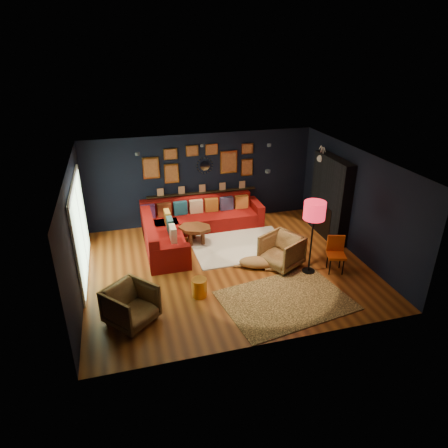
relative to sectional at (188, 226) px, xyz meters
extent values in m
plane|color=brown|center=(0.61, -1.81, -0.32)|extent=(6.50, 6.50, 0.00)
plane|color=black|center=(0.61, 0.94, 0.98)|extent=(6.50, 0.00, 6.50)
plane|color=black|center=(0.61, -4.56, 0.98)|extent=(6.50, 0.00, 6.50)
plane|color=black|center=(-2.64, -1.81, 0.98)|extent=(0.00, 5.50, 5.50)
plane|color=black|center=(3.86, -1.81, 0.98)|extent=(0.00, 5.50, 5.50)
plane|color=beige|center=(0.61, -1.81, 2.28)|extent=(6.50, 6.50, 0.00)
cube|color=maroon|center=(0.41, 0.44, -0.11)|extent=(3.20, 0.95, 0.42)
cube|color=maroon|center=(0.41, 0.80, 0.31)|extent=(3.20, 0.24, 0.46)
cube|color=maroon|center=(2.11, 0.44, 0.00)|extent=(0.22, 0.95, 0.64)
cube|color=maroon|center=(-0.71, -0.66, -0.11)|extent=(0.95, 2.20, 0.42)
cube|color=maroon|center=(-1.07, -0.66, 0.31)|extent=(0.24, 2.20, 0.46)
cube|color=maroon|center=(-0.71, -1.66, 0.00)|extent=(0.95, 0.22, 0.64)
cube|color=#5B275C|center=(-0.99, 0.59, 0.30)|extent=(0.38, 0.14, 0.38)
cube|color=maroon|center=(-0.54, 0.59, 0.30)|extent=(0.38, 0.14, 0.38)
cube|color=navy|center=(-0.09, 0.59, 0.30)|extent=(0.38, 0.14, 0.38)
cube|color=tan|center=(0.36, 0.59, 0.30)|extent=(0.38, 0.14, 0.38)
cube|color=#904E1A|center=(0.81, 0.59, 0.30)|extent=(0.38, 0.14, 0.38)
cube|color=#363355|center=(1.26, 0.59, 0.30)|extent=(0.38, 0.14, 0.38)
cube|color=#B26126|center=(1.71, 0.59, 0.30)|extent=(0.38, 0.14, 0.38)
cube|color=gold|center=(-0.53, 0.04, 0.30)|extent=(0.14, 0.38, 0.38)
cube|color=#244F54|center=(-0.53, -0.46, 0.30)|extent=(0.14, 0.38, 0.38)
cube|color=beige|center=(-0.53, -0.96, 0.30)|extent=(0.14, 0.38, 0.38)
cube|color=black|center=(0.61, 0.87, 0.60)|extent=(3.20, 0.12, 0.04)
cube|color=#C4862E|center=(-0.79, 0.91, 1.43)|extent=(0.45, 0.03, 0.60)
cube|color=#A35A2B|center=(-0.79, 0.89, 1.43)|extent=(0.38, 0.01, 0.51)
cube|color=#C4862E|center=(-0.24, 0.91, 1.23)|extent=(0.40, 0.03, 0.55)
cube|color=#A35A2B|center=(-0.24, 0.89, 1.23)|extent=(0.34, 0.01, 0.47)
cube|color=#C4862E|center=(-0.24, 0.91, 1.78)|extent=(0.38, 0.03, 0.30)
cube|color=#A35A2B|center=(-0.24, 0.89, 1.78)|extent=(0.32, 0.01, 0.25)
cube|color=#C4862E|center=(1.41, 0.91, 1.43)|extent=(0.50, 0.03, 0.65)
cube|color=#A35A2B|center=(1.41, 0.89, 1.43)|extent=(0.42, 0.01, 0.55)
cube|color=#C4862E|center=(1.96, 0.91, 1.23)|extent=(0.35, 0.03, 0.50)
cube|color=#A35A2B|center=(1.96, 0.89, 1.23)|extent=(0.30, 0.01, 0.42)
cube|color=#C4862E|center=(1.96, 0.91, 1.78)|extent=(0.35, 0.03, 0.30)
cube|color=#A35A2B|center=(1.96, 0.89, 1.78)|extent=(0.30, 0.01, 0.25)
cube|color=#C4862E|center=(0.36, 0.91, 1.83)|extent=(0.35, 0.03, 0.30)
cube|color=#A35A2B|center=(0.36, 0.89, 1.83)|extent=(0.30, 0.01, 0.25)
cube|color=#C4862E|center=(0.91, 0.91, 1.83)|extent=(0.35, 0.03, 0.30)
cube|color=#A35A2B|center=(0.91, 0.89, 1.83)|extent=(0.30, 0.01, 0.25)
cylinder|color=silver|center=(0.71, 0.91, 1.38)|extent=(0.28, 0.03, 0.28)
cone|color=#C4862E|center=(0.93, 0.91, 1.38)|extent=(0.03, 0.16, 0.03)
cone|color=#C4862E|center=(0.92, 0.91, 1.46)|extent=(0.04, 0.16, 0.04)
cone|color=#C4862E|center=(0.87, 0.91, 1.53)|extent=(0.04, 0.16, 0.04)
cone|color=#C4862E|center=(0.80, 0.91, 1.58)|extent=(0.04, 0.16, 0.04)
cone|color=#C4862E|center=(0.71, 0.91, 1.60)|extent=(0.03, 0.16, 0.03)
cone|color=#C4862E|center=(0.63, 0.91, 1.58)|extent=(0.04, 0.16, 0.04)
cone|color=#C4862E|center=(0.56, 0.91, 1.53)|extent=(0.04, 0.16, 0.04)
cone|color=#C4862E|center=(0.51, 0.91, 1.46)|extent=(0.04, 0.16, 0.04)
cone|color=#C4862E|center=(0.49, 0.91, 1.38)|extent=(0.03, 0.16, 0.03)
cone|color=#C4862E|center=(0.51, 0.91, 1.29)|extent=(0.04, 0.16, 0.04)
cone|color=#C4862E|center=(0.56, 0.91, 1.22)|extent=(0.04, 0.16, 0.04)
cone|color=#C4862E|center=(0.63, 0.91, 1.17)|extent=(0.04, 0.16, 0.04)
cone|color=#C4862E|center=(0.71, 0.91, 1.16)|extent=(0.03, 0.16, 0.03)
cone|color=#C4862E|center=(0.80, 0.91, 1.17)|extent=(0.04, 0.16, 0.04)
cone|color=#C4862E|center=(0.87, 0.91, 1.22)|extent=(0.04, 0.16, 0.04)
cone|color=#C4862E|center=(0.92, 0.91, 1.29)|extent=(0.04, 0.16, 0.04)
cube|color=black|center=(3.71, -0.91, 0.78)|extent=(0.30, 1.60, 2.20)
cube|color=black|center=(3.65, -0.91, 0.13)|extent=(0.20, 0.80, 0.90)
cone|color=white|center=(3.80, -0.41, 1.73)|extent=(0.35, 0.28, 0.28)
sphere|color=white|center=(3.58, -0.41, 1.73)|extent=(0.20, 0.20, 0.20)
cylinder|color=white|center=(3.60, -0.47, 1.90)|extent=(0.02, 0.10, 0.28)
cylinder|color=white|center=(3.60, -0.35, 1.90)|extent=(0.02, 0.10, 0.28)
cube|color=white|center=(-2.61, -1.21, 0.78)|extent=(0.04, 2.80, 2.20)
cube|color=#BCE9B2|center=(-2.58, -1.21, 0.78)|extent=(0.01, 2.60, 2.00)
cube|color=white|center=(-2.58, -1.21, 0.78)|extent=(0.02, 0.06, 2.00)
cylinder|color=black|center=(-1.19, -0.61, 2.24)|extent=(0.10, 0.10, 0.06)
cylinder|color=black|center=(0.41, -0.21, 2.24)|extent=(0.10, 0.10, 0.06)
cylinder|color=black|center=(2.01, -0.61, 2.24)|extent=(0.10, 0.10, 0.06)
cylinder|color=black|center=(1.21, -2.61, 2.24)|extent=(0.10, 0.10, 0.06)
cube|color=silver|center=(1.22, -0.94, -0.31)|extent=(2.52, 1.86, 0.03)
cube|color=tan|center=(1.41, -3.45, -0.32)|extent=(2.83, 2.23, 0.01)
cylinder|color=#622F16|center=(-0.04, -0.57, -0.11)|extent=(0.11, 0.11, 0.35)
cylinder|color=#622F16|center=(0.29, -0.57, -0.11)|extent=(0.11, 0.11, 0.35)
cylinder|color=#622F16|center=(0.12, -0.19, -0.11)|extent=(0.11, 0.11, 0.35)
cylinder|color=maroon|center=(-0.44, -0.31, -0.12)|extent=(0.53, 0.53, 0.34)
imported|color=tan|center=(-1.70, -3.30, 0.10)|extent=(1.12, 1.12, 0.84)
imported|color=tan|center=(1.86, -2.10, 0.11)|extent=(1.08, 1.10, 0.86)
cylinder|color=#C4862E|center=(-0.28, -2.81, -0.12)|extent=(0.33, 0.33, 0.41)
cylinder|color=black|center=(2.79, -2.77, -0.11)|extent=(0.03, 0.03, 0.42)
cylinder|color=black|center=(3.07, -2.86, -0.11)|extent=(0.03, 0.03, 0.42)
cylinder|color=black|center=(2.88, -2.48, -0.11)|extent=(0.03, 0.03, 0.42)
cylinder|color=black|center=(3.16, -2.57, -0.11)|extent=(0.03, 0.03, 0.42)
cube|color=orange|center=(2.97, -2.67, 0.10)|extent=(0.50, 0.50, 0.06)
cube|color=orange|center=(3.02, -2.51, 0.33)|extent=(0.40, 0.17, 0.40)
cylinder|color=black|center=(2.38, -2.54, -0.30)|extent=(0.29, 0.29, 0.04)
cylinder|color=black|center=(2.38, -2.54, 0.43)|extent=(0.04, 0.04, 1.42)
cylinder|color=red|center=(2.38, -2.54, 1.23)|extent=(0.48, 0.48, 0.40)
camera|label=1|loc=(-1.63, -9.72, 4.63)|focal=32.00mm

